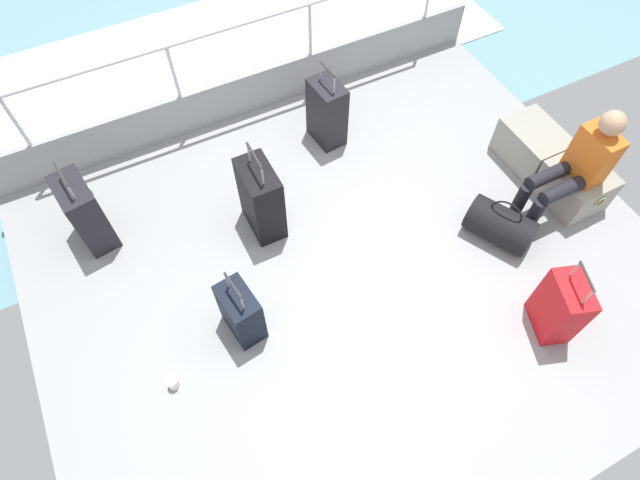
{
  "coord_description": "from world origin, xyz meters",
  "views": [
    {
      "loc": [
        1.84,
        -1.24,
        3.84
      ],
      "look_at": [
        -0.22,
        -0.19,
        0.25
      ],
      "focal_mm": 29.02,
      "sensor_mm": 36.0,
      "label": 1
    }
  ],
  "objects_px": {
    "cargo_crate_0": "(531,145)",
    "cargo_crate_1": "(575,186)",
    "suitcase_0": "(261,199)",
    "suitcase_3": "(327,113)",
    "suitcase_4": "(241,312)",
    "suitcase_1": "(85,213)",
    "duffel_bag": "(500,225)",
    "suitcase_2": "(560,307)",
    "passenger_seated": "(577,165)",
    "paper_cup": "(173,383)"
  },
  "relations": [
    {
      "from": "passenger_seated",
      "to": "suitcase_3",
      "type": "height_order",
      "value": "passenger_seated"
    },
    {
      "from": "cargo_crate_1",
      "to": "suitcase_4",
      "type": "bearing_deg",
      "value": -93.23
    },
    {
      "from": "suitcase_3",
      "to": "paper_cup",
      "type": "bearing_deg",
      "value": -51.44
    },
    {
      "from": "cargo_crate_0",
      "to": "cargo_crate_1",
      "type": "relative_size",
      "value": 1.14
    },
    {
      "from": "suitcase_0",
      "to": "suitcase_1",
      "type": "bearing_deg",
      "value": -112.12
    },
    {
      "from": "suitcase_1",
      "to": "duffel_bag",
      "type": "xyz_separation_m",
      "value": [
        1.6,
        3.14,
        -0.17
      ]
    },
    {
      "from": "cargo_crate_1",
      "to": "suitcase_3",
      "type": "relative_size",
      "value": 0.65
    },
    {
      "from": "cargo_crate_1",
      "to": "suitcase_0",
      "type": "xyz_separation_m",
      "value": [
        -1.02,
        -2.62,
        0.16
      ]
    },
    {
      "from": "suitcase_3",
      "to": "passenger_seated",
      "type": "bearing_deg",
      "value": 40.11
    },
    {
      "from": "suitcase_2",
      "to": "suitcase_3",
      "type": "xyz_separation_m",
      "value": [
        -2.61,
        -0.63,
        0.03
      ]
    },
    {
      "from": "suitcase_0",
      "to": "suitcase_3",
      "type": "xyz_separation_m",
      "value": [
        -0.69,
        0.99,
        -0.02
      ]
    },
    {
      "from": "paper_cup",
      "to": "passenger_seated",
      "type": "bearing_deg",
      "value": 90.36
    },
    {
      "from": "suitcase_1",
      "to": "suitcase_0",
      "type": "bearing_deg",
      "value": 67.88
    },
    {
      "from": "suitcase_3",
      "to": "paper_cup",
      "type": "distance_m",
      "value": 2.81
    },
    {
      "from": "passenger_seated",
      "to": "paper_cup",
      "type": "relative_size",
      "value": 10.91
    },
    {
      "from": "suitcase_3",
      "to": "duffel_bag",
      "type": "xyz_separation_m",
      "value": [
        1.74,
        0.79,
        -0.17
      ]
    },
    {
      "from": "cargo_crate_0",
      "to": "cargo_crate_1",
      "type": "height_order",
      "value": "cargo_crate_1"
    },
    {
      "from": "suitcase_4",
      "to": "paper_cup",
      "type": "relative_size",
      "value": 7.1
    },
    {
      "from": "cargo_crate_1",
      "to": "suitcase_2",
      "type": "bearing_deg",
      "value": -48.5
    },
    {
      "from": "suitcase_2",
      "to": "paper_cup",
      "type": "bearing_deg",
      "value": -107.15
    },
    {
      "from": "cargo_crate_0",
      "to": "cargo_crate_1",
      "type": "bearing_deg",
      "value": 2.56
    },
    {
      "from": "cargo_crate_1",
      "to": "cargo_crate_0",
      "type": "bearing_deg",
      "value": -177.44
    },
    {
      "from": "passenger_seated",
      "to": "suitcase_4",
      "type": "distance_m",
      "value": 3.0
    },
    {
      "from": "cargo_crate_0",
      "to": "cargo_crate_1",
      "type": "distance_m",
      "value": 0.57
    },
    {
      "from": "cargo_crate_1",
      "to": "passenger_seated",
      "type": "height_order",
      "value": "passenger_seated"
    },
    {
      "from": "paper_cup",
      "to": "suitcase_3",
      "type": "bearing_deg",
      "value": 128.56
    },
    {
      "from": "suitcase_3",
      "to": "suitcase_4",
      "type": "bearing_deg",
      "value": -44.81
    },
    {
      "from": "suitcase_0",
      "to": "suitcase_2",
      "type": "distance_m",
      "value": 2.5
    },
    {
      "from": "duffel_bag",
      "to": "paper_cup",
      "type": "relative_size",
      "value": 6.52
    },
    {
      "from": "cargo_crate_1",
      "to": "duffel_bag",
      "type": "height_order",
      "value": "duffel_bag"
    },
    {
      "from": "duffel_bag",
      "to": "cargo_crate_0",
      "type": "bearing_deg",
      "value": 125.98
    },
    {
      "from": "passenger_seated",
      "to": "suitcase_3",
      "type": "bearing_deg",
      "value": -139.89
    },
    {
      "from": "suitcase_3",
      "to": "suitcase_2",
      "type": "bearing_deg",
      "value": 13.48
    },
    {
      "from": "suitcase_4",
      "to": "duffel_bag",
      "type": "bearing_deg",
      "value": 85.03
    },
    {
      "from": "suitcase_4",
      "to": "suitcase_1",
      "type": "bearing_deg",
      "value": -149.66
    },
    {
      "from": "cargo_crate_0",
      "to": "suitcase_4",
      "type": "xyz_separation_m",
      "value": [
        0.39,
        -3.14,
        0.07
      ]
    },
    {
      "from": "suitcase_2",
      "to": "duffel_bag",
      "type": "height_order",
      "value": "suitcase_2"
    },
    {
      "from": "suitcase_4",
      "to": "duffel_bag",
      "type": "height_order",
      "value": "suitcase_4"
    },
    {
      "from": "suitcase_0",
      "to": "paper_cup",
      "type": "relative_size",
      "value": 9.14
    },
    {
      "from": "suitcase_0",
      "to": "suitcase_2",
      "type": "height_order",
      "value": "suitcase_0"
    },
    {
      "from": "suitcase_1",
      "to": "suitcase_2",
      "type": "relative_size",
      "value": 1.07
    },
    {
      "from": "passenger_seated",
      "to": "suitcase_0",
      "type": "height_order",
      "value": "passenger_seated"
    },
    {
      "from": "cargo_crate_0",
      "to": "paper_cup",
      "type": "bearing_deg",
      "value": -81.1
    },
    {
      "from": "suitcase_0",
      "to": "paper_cup",
      "type": "bearing_deg",
      "value": -48.82
    },
    {
      "from": "suitcase_1",
      "to": "suitcase_2",
      "type": "bearing_deg",
      "value": 50.33
    },
    {
      "from": "suitcase_2",
      "to": "suitcase_3",
      "type": "relative_size",
      "value": 0.92
    },
    {
      "from": "suitcase_0",
      "to": "suitcase_1",
      "type": "relative_size",
      "value": 1.08
    },
    {
      "from": "cargo_crate_0",
      "to": "suitcase_0",
      "type": "bearing_deg",
      "value": -99.91
    },
    {
      "from": "duffel_bag",
      "to": "suitcase_4",
      "type": "bearing_deg",
      "value": -94.97
    },
    {
      "from": "suitcase_2",
      "to": "paper_cup",
      "type": "xyz_separation_m",
      "value": [
        -0.87,
        -2.81,
        -0.25
      ]
    }
  ]
}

